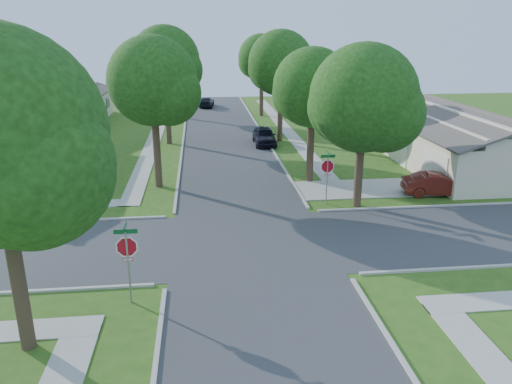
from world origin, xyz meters
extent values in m
plane|color=#2C5316|center=(0.00, 0.00, 0.00)|extent=(100.00, 100.00, 0.00)
cube|color=#333335|center=(0.00, 0.00, 0.00)|extent=(7.00, 100.00, 0.02)
cube|color=#9E9B91|center=(6.10, 26.00, 0.02)|extent=(1.20, 40.00, 0.04)
cube|color=#9E9B91|center=(-6.10, 26.00, 0.02)|extent=(1.20, 40.00, 0.04)
cube|color=#9E9B91|center=(7.90, 7.10, 0.03)|extent=(8.80, 3.60, 0.05)
cube|color=gray|center=(-4.70, -4.70, 1.35)|extent=(0.06, 0.06, 2.70)
cylinder|color=white|center=(-4.70, -4.70, 2.15)|extent=(1.05, 0.02, 1.05)
cylinder|color=#AF0C1A|center=(-4.70, -4.70, 2.15)|extent=(0.90, 0.03, 0.90)
cube|color=#AF0C1A|center=(-4.70, -4.70, 1.68)|extent=(0.34, 0.03, 0.12)
cube|color=white|center=(-4.70, -4.70, 1.68)|extent=(0.30, 0.03, 0.08)
cube|color=#0C5426|center=(-4.70, -4.70, 2.72)|extent=(0.80, 0.02, 0.16)
cube|color=#0C5426|center=(-4.70, -4.70, 2.90)|extent=(0.02, 0.80, 0.16)
cube|color=gray|center=(4.70, 4.70, 1.35)|extent=(0.06, 0.06, 2.70)
cylinder|color=white|center=(4.70, 4.70, 2.15)|extent=(1.05, 0.02, 1.05)
cylinder|color=#AF0C1A|center=(4.70, 4.70, 2.15)|extent=(0.90, 0.03, 0.90)
cube|color=#AF0C1A|center=(4.70, 4.70, 1.68)|extent=(0.34, 0.03, 0.12)
cube|color=white|center=(4.70, 4.70, 1.68)|extent=(0.30, 0.03, 0.08)
cube|color=#0C5426|center=(4.70, 4.70, 2.72)|extent=(0.80, 0.02, 0.16)
cube|color=#0C5426|center=(4.70, 4.70, 2.90)|extent=(0.02, 0.80, 0.16)
cylinder|color=#38281C|center=(4.70, 9.00, 1.98)|extent=(0.44, 0.44, 3.95)
sphere|color=#17360D|center=(4.70, 9.00, 5.88)|extent=(4.80, 4.80, 4.80)
sphere|color=#17360D|center=(5.54, 8.52, 5.28)|extent=(3.46, 3.46, 3.46)
sphere|color=#17360D|center=(3.98, 9.60, 5.40)|extent=(3.26, 3.26, 3.26)
cylinder|color=#38281C|center=(4.70, 21.00, 2.15)|extent=(0.44, 0.44, 4.30)
sphere|color=#17360D|center=(4.70, 21.00, 6.51)|extent=(5.40, 5.40, 5.40)
sphere|color=#17360D|center=(5.65, 20.46, 5.84)|extent=(3.89, 3.89, 3.89)
sphere|color=#17360D|center=(3.89, 21.68, 5.97)|extent=(3.67, 3.67, 3.67)
cylinder|color=#38281C|center=(4.70, 34.00, 2.10)|extent=(0.44, 0.44, 4.20)
sphere|color=#17360D|center=(4.70, 34.00, 6.22)|extent=(5.00, 5.00, 5.00)
sphere|color=#17360D|center=(5.58, 33.50, 5.60)|extent=(3.60, 3.60, 3.60)
sphere|color=#17360D|center=(3.95, 34.62, 5.72)|extent=(3.40, 3.40, 3.40)
cylinder|color=#38281C|center=(-4.70, 9.00, 2.12)|extent=(0.44, 0.44, 4.25)
sphere|color=#17360D|center=(-4.70, 9.00, 6.37)|extent=(5.20, 5.20, 5.20)
sphere|color=#17360D|center=(-3.79, 8.48, 5.72)|extent=(3.74, 3.74, 3.74)
sphere|color=#17360D|center=(-5.48, 9.65, 5.85)|extent=(3.54, 3.54, 3.54)
cylinder|color=#38281C|center=(-4.70, 21.00, 2.22)|extent=(0.44, 0.44, 4.44)
sphere|color=#17360D|center=(-4.70, 21.00, 6.76)|extent=(5.60, 5.60, 5.60)
sphere|color=#17360D|center=(-3.72, 20.44, 6.06)|extent=(4.03, 4.03, 4.03)
sphere|color=#17360D|center=(-5.54, 21.70, 6.20)|extent=(3.81, 3.81, 3.81)
cylinder|color=#38281C|center=(-4.70, 34.00, 1.95)|extent=(0.44, 0.44, 3.90)
sphere|color=#17360D|center=(-4.70, 34.00, 5.74)|extent=(4.60, 4.60, 4.60)
sphere|color=#17360D|center=(-3.90, 33.54, 5.16)|extent=(3.31, 3.31, 3.31)
sphere|color=#17360D|center=(-5.39, 34.58, 5.28)|extent=(3.13, 3.13, 3.13)
cylinder|color=#38281C|center=(-7.50, -7.00, 2.02)|extent=(0.44, 0.44, 4.04)
sphere|color=#17360D|center=(-6.45, -7.60, 5.80)|extent=(4.32, 4.32, 4.32)
cylinder|color=#38281C|center=(6.30, 4.20, 1.77)|extent=(0.44, 0.44, 3.54)
sphere|color=#17360D|center=(6.30, 4.20, 5.86)|extent=(5.60, 5.60, 5.60)
sphere|color=#17360D|center=(7.28, 3.64, 5.16)|extent=(4.03, 4.03, 4.03)
sphere|color=#17360D|center=(5.46, 4.90, 5.30)|extent=(3.81, 3.81, 3.81)
cube|color=beige|center=(16.00, 11.00, 1.40)|extent=(8.00, 13.00, 2.80)
cube|color=#433D39|center=(18.00, 11.00, 3.45)|extent=(4.42, 13.60, 1.56)
cube|color=#433D39|center=(14.00, 11.00, 3.45)|extent=(4.42, 13.60, 1.56)
cube|color=silver|center=(11.97, 7.10, 1.10)|extent=(0.06, 3.20, 2.20)
cube|color=silver|center=(11.97, 11.65, 1.00)|extent=(0.06, 0.90, 2.00)
cube|color=#1E2633|center=(11.97, 14.25, 1.55)|extent=(0.06, 1.80, 1.10)
cube|color=beige|center=(16.00, 29.00, 1.40)|extent=(8.00, 13.00, 2.80)
cube|color=#433D39|center=(18.00, 29.00, 3.45)|extent=(4.42, 13.60, 1.56)
cube|color=#433D39|center=(14.00, 29.00, 3.45)|extent=(4.42, 13.60, 1.56)
cube|color=silver|center=(11.97, 25.10, 1.10)|extent=(0.06, 3.20, 2.20)
cube|color=silver|center=(11.97, 29.65, 1.00)|extent=(0.06, 0.90, 2.00)
cube|color=#1E2633|center=(11.97, 32.25, 1.55)|extent=(0.06, 1.80, 1.10)
cube|color=beige|center=(-16.00, 15.00, 1.40)|extent=(8.00, 13.00, 2.80)
cube|color=#433D39|center=(-14.00, 15.00, 3.45)|extent=(4.42, 13.60, 1.56)
cube|color=silver|center=(-11.97, 11.10, 1.10)|extent=(0.06, 3.20, 2.20)
cube|color=silver|center=(-11.97, 15.65, 1.00)|extent=(0.06, 0.90, 2.00)
cube|color=#1E2633|center=(-11.97, 18.25, 1.55)|extent=(0.06, 1.80, 1.10)
cube|color=beige|center=(-16.00, 32.00, 1.40)|extent=(8.00, 13.00, 2.80)
cube|color=#433D39|center=(-14.00, 32.00, 3.45)|extent=(4.42, 13.60, 1.56)
cube|color=#433D39|center=(-18.00, 32.00, 3.45)|extent=(4.42, 13.60, 1.56)
cube|color=silver|center=(-11.97, 28.10, 1.10)|extent=(0.06, 3.20, 2.20)
cube|color=silver|center=(-11.97, 32.65, 1.00)|extent=(0.06, 0.90, 2.00)
cube|color=#1E2633|center=(-11.97, 35.25, 1.55)|extent=(0.06, 1.80, 1.10)
imported|color=#5A1912|center=(11.50, 5.50, 0.65)|extent=(4.13, 1.94, 1.31)
imported|color=black|center=(3.20, 19.74, 0.74)|extent=(1.78, 4.35, 1.48)
imported|color=black|center=(-1.20, 41.07, 0.60)|extent=(2.04, 4.25, 1.20)
camera|label=1|loc=(-2.05, -20.69, 9.29)|focal=35.00mm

